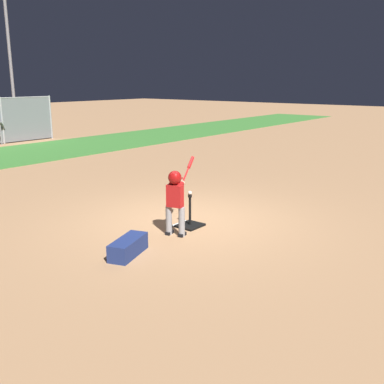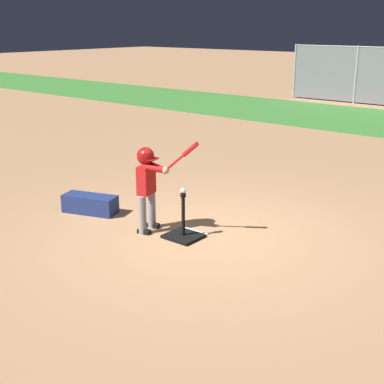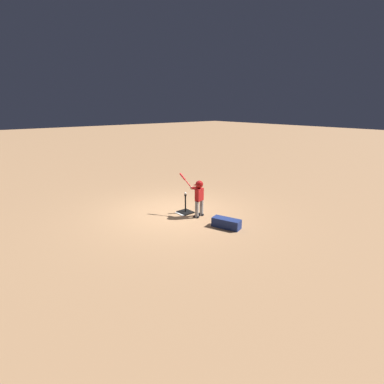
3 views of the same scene
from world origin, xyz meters
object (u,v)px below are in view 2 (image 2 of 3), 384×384
batter_child (148,178)px  batting_tee (183,232)px  bleachers_right_center (345,85)px  baseball (183,191)px  equipment_bag (90,204)px

batter_child → batting_tee: bearing=11.0°
batter_child → bleachers_right_center: bearing=104.2°
batting_tee → baseball: size_ratio=8.61×
bleachers_right_center → equipment_bag: bleachers_right_center is taller
batter_child → baseball: bearing=11.0°
equipment_bag → bleachers_right_center: bearing=80.6°
bleachers_right_center → equipment_bag: (2.57, -15.04, -0.37)m
batting_tee → bleachers_right_center: bleachers_right_center is taller
batter_child → baseball: 0.56m
equipment_bag → baseball: bearing=-14.7°
baseball → batter_child: bearing=-169.0°
bleachers_right_center → batting_tee: bearing=-73.7°
baseball → batting_tee: bearing=63.4°
baseball → bleachers_right_center: (-4.35, 14.91, -0.17)m
batter_child → baseball: (0.54, 0.10, -0.10)m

